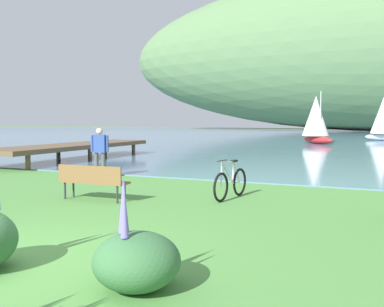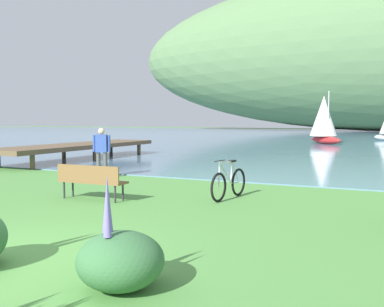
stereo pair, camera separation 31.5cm
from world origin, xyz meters
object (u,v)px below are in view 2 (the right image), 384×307
Objects in this scene: person_at_shoreline at (102,149)px; sailboat_nearest_to_shore at (324,119)px; park_bench_near_camera at (91,179)px; bicycle_leaning_near_bench at (229,183)px.

person_at_shoreline is 24.99m from sailboat_nearest_to_shore.
person_at_shoreline reaches higher than park_bench_near_camera.
sailboat_nearest_to_shore reaches higher than park_bench_near_camera.
bicycle_leaning_near_bench is 0.41× the size of sailboat_nearest_to_shore.
sailboat_nearest_to_shore is at bearing 81.29° from person_at_shoreline.
park_bench_near_camera is 0.42× the size of sailboat_nearest_to_shore.
sailboat_nearest_to_shore is (-1.50, 26.54, 1.65)m from bicycle_leaning_near_bench.
park_bench_near_camera is at bearing -93.12° from sailboat_nearest_to_shore.
sailboat_nearest_to_shore is at bearing 86.88° from park_bench_near_camera.
person_at_shoreline reaches higher than bicycle_leaning_near_bench.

